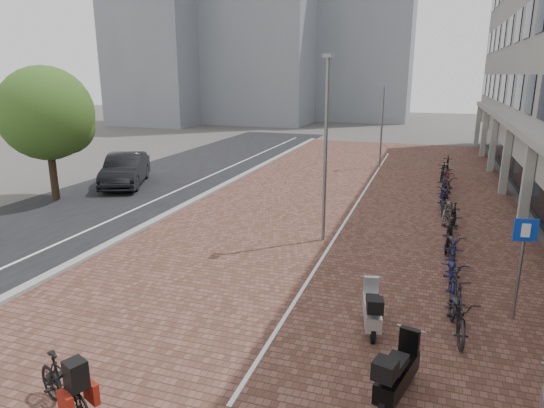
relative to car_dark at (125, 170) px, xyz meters
The scene contains 17 objects.
ground 15.56m from the car_dark, 48.82° to the right, with size 140.00×140.00×0.00m, color #474442.
plaza_brick 12.26m from the car_dark, ahead, with size 14.50×42.00×0.04m, color brown.
street_asphalt 1.53m from the car_dark, 14.16° to the left, with size 8.00×50.00×0.03m, color black.
curb 5.20m from the car_dark, ahead, with size 0.35×42.00×0.14m, color gray.
lane_line 3.35m from the car_dark, ahead, with size 0.12×44.00×0.00m, color white.
parking_line 12.46m from the car_dark, ahead, with size 0.10×30.00×0.00m, color white.
bg_towers 39.70m from the car_dark, 96.30° to the left, with size 33.00×23.00×32.00m.
car_dark is the anchor object (origin of this frame).
hero_bike 18.53m from the car_dark, 58.15° to the right, with size 1.89×1.20×1.30m.
shoes 17.45m from the car_dark, 59.56° to the right, with size 0.36×0.30×0.09m, color black, non-canonical shape.
scooter_front 18.28m from the car_dark, 37.47° to the right, with size 0.51×1.64×1.13m, color silver, non-canonical shape.
scooter_mid 20.37m from the car_dark, 41.49° to the right, with size 0.55×1.74×1.20m, color black, non-canonical shape.
parking_sign 20.16m from the car_dark, 28.34° to the right, with size 0.54×0.14×2.60m.
lamp_near 13.39m from the car_dark, 23.91° to the right, with size 0.12×0.12×6.39m, color slate.
lamp_far 15.74m from the car_dark, 37.56° to the left, with size 0.12×0.12×5.11m, color slate.
street_tree 4.90m from the car_dark, 109.50° to the right, with size 4.28×4.28×6.22m.
bike_row 16.39m from the car_dark, ahead, with size 1.08×21.46×1.05m.
Camera 1 is at (5.28, -9.69, 5.80)m, focal length 31.54 mm.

